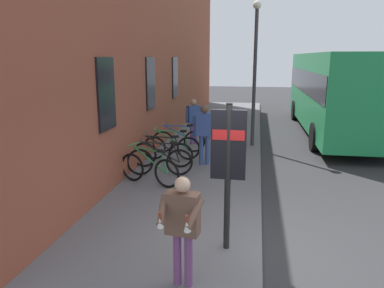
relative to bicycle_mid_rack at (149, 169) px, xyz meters
The scene contains 14 objects.
ground 5.05m from the bicycle_mid_rack, 47.95° to the right, with size 60.00×60.00×0.00m, color #2D2D30.
sidewalk_pavement 5.47m from the bicycle_mid_rack, 10.33° to the right, with size 24.00×3.50×0.12m, color slate.
station_facade 7.31m from the bicycle_mid_rack, ahead, with size 22.00×0.65×7.93m.
bicycle_mid_rack is the anchor object (origin of this frame).
bicycle_under_window 0.75m from the bicycle_mid_rack, ahead, with size 0.48×1.76×0.97m.
bicycle_leaning_wall 1.48m from the bicycle_mid_rack, ahead, with size 0.48×1.76×0.97m.
bicycle_by_door 2.32m from the bicycle_mid_rack, ahead, with size 0.48×1.76×0.97m.
bicycle_far_end 3.23m from the bicycle_mid_rack, ahead, with size 0.59×1.73×0.97m.
transit_info_sign 3.73m from the bicycle_mid_rack, 142.74° to the right, with size 0.10×0.55×2.40m.
city_bus 9.99m from the bicycle_mid_rack, 35.38° to the right, with size 10.53×2.73×3.35m.
pedestrian_near_bus 2.35m from the bicycle_mid_rack, 28.74° to the right, with size 0.33×0.66×1.76m.
pedestrian_by_facade 4.56m from the bicycle_mid_rack, ahead, with size 0.47×0.51×1.62m.
tourist_with_hotdogs 4.32m from the bicycle_mid_rack, 157.58° to the right, with size 0.58×0.60×1.57m.
street_lamp 5.82m from the bicycle_mid_rack, 27.59° to the right, with size 0.28×0.28×4.89m.
Camera 1 is at (-5.76, 0.18, 3.20)m, focal length 34.63 mm.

